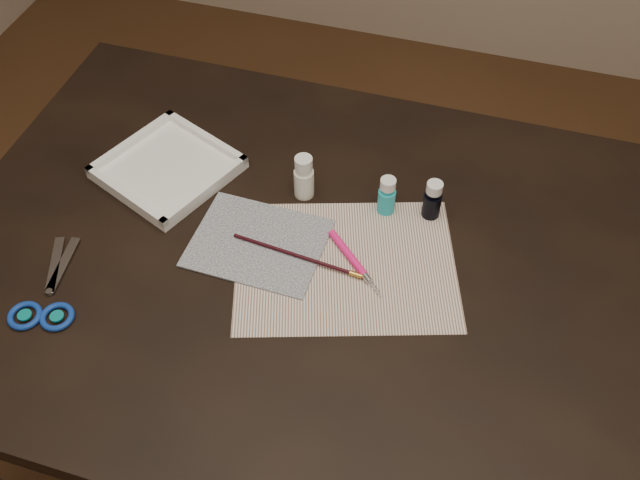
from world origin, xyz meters
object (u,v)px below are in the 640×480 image
(paint_bottle_white, at_px, (304,177))
(paint_bottle_navy, at_px, (433,200))
(canvas, at_px, (258,243))
(scissors, at_px, (48,282))
(paper, at_px, (346,265))
(paint_bottle_cyan, at_px, (387,196))
(palette_tray, at_px, (168,167))

(paint_bottle_white, bearing_deg, paint_bottle_navy, 3.86)
(canvas, bearing_deg, scissors, -149.08)
(paper, bearing_deg, paint_bottle_white, 130.20)
(paper, xyz_separation_m, canvas, (-0.16, 0.00, 0.00))
(paper, relative_size, paint_bottle_cyan, 4.81)
(paint_bottle_cyan, distance_m, palette_tray, 0.41)
(palette_tray, bearing_deg, paint_bottle_cyan, 3.22)
(paint_bottle_white, xyz_separation_m, paint_bottle_cyan, (0.15, 0.00, -0.01))
(paper, distance_m, paint_bottle_cyan, 0.15)
(paint_bottle_cyan, xyz_separation_m, palette_tray, (-0.41, -0.02, -0.03))
(canvas, bearing_deg, paint_bottle_cyan, 36.10)
(paint_bottle_cyan, bearing_deg, paper, -104.08)
(paint_bottle_white, relative_size, paint_bottle_navy, 1.13)
(canvas, height_order, paint_bottle_white, paint_bottle_white)
(paper, height_order, palette_tray, palette_tray)
(paint_bottle_cyan, relative_size, palette_tray, 0.36)
(paper, distance_m, canvas, 0.16)
(paint_bottle_white, bearing_deg, paper, -49.80)
(paint_bottle_cyan, relative_size, paint_bottle_navy, 0.98)
(canvas, xyz_separation_m, paint_bottle_white, (0.04, 0.14, 0.04))
(scissors, bearing_deg, paint_bottle_cyan, -78.47)
(paper, relative_size, paint_bottle_navy, 4.71)
(paper, distance_m, palette_tray, 0.39)
(canvas, bearing_deg, paper, -0.29)
(paint_bottle_navy, relative_size, palette_tray, 0.37)
(paint_bottle_white, height_order, palette_tray, paint_bottle_white)
(paint_bottle_cyan, height_order, paint_bottle_navy, paint_bottle_navy)
(paint_bottle_white, bearing_deg, paint_bottle_cyan, 1.09)
(paint_bottle_white, distance_m, palette_tray, 0.26)
(paint_bottle_white, height_order, paint_bottle_cyan, paint_bottle_white)
(paint_bottle_cyan, bearing_deg, paint_bottle_navy, 9.13)
(canvas, height_order, palette_tray, palette_tray)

